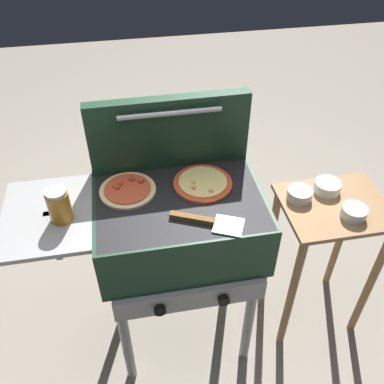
{
  "coord_description": "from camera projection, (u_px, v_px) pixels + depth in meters",
  "views": [
    {
      "loc": [
        -0.16,
        -1.16,
        1.94
      ],
      "look_at": [
        0.05,
        0.0,
        0.92
      ],
      "focal_mm": 39.37,
      "sensor_mm": 36.0,
      "label": 1
    }
  ],
  "objects": [
    {
      "name": "grill",
      "position": [
        176.0,
        226.0,
        1.66
      ],
      "size": [
        0.96,
        0.53,
        0.9
      ],
      "color": "#193823",
      "rests_on": "ground_plane"
    },
    {
      "name": "topping_bowl_far",
      "position": [
        300.0,
        194.0,
        1.77
      ],
      "size": [
        0.11,
        0.11,
        0.04
      ],
      "color": "silver",
      "rests_on": "prep_table"
    },
    {
      "name": "sauce_jar",
      "position": [
        59.0,
        205.0,
        1.44
      ],
      "size": [
        0.08,
        0.08,
        0.13
      ],
      "color": "#B77A1E",
      "rests_on": "grill"
    },
    {
      "name": "grill_lid_open",
      "position": [
        169.0,
        132.0,
        1.63
      ],
      "size": [
        0.63,
        0.08,
        0.3
      ],
      "color": "#193823",
      "rests_on": "grill"
    },
    {
      "name": "topping_bowl_near",
      "position": [
        354.0,
        212.0,
        1.69
      ],
      "size": [
        0.1,
        0.1,
        0.04
      ],
      "color": "silver",
      "rests_on": "prep_table"
    },
    {
      "name": "ground_plane",
      "position": [
        182.0,
        329.0,
        2.16
      ],
      "size": [
        8.0,
        8.0,
        0.0
      ],
      "primitive_type": "plane",
      "color": "gray"
    },
    {
      "name": "prep_table",
      "position": [
        325.0,
        240.0,
        1.89
      ],
      "size": [
        0.44,
        0.36,
        0.76
      ],
      "color": "olive",
      "rests_on": "ground_plane"
    },
    {
      "name": "pizza_cheese",
      "position": [
        203.0,
        183.0,
        1.62
      ],
      "size": [
        0.23,
        0.23,
        0.03
      ],
      "color": "#C64723",
      "rests_on": "grill"
    },
    {
      "name": "spatula",
      "position": [
        207.0,
        221.0,
        1.46
      ],
      "size": [
        0.26,
        0.16,
        0.02
      ],
      "color": "#B7BABF",
      "rests_on": "grill"
    },
    {
      "name": "pizza_pepperoni",
      "position": [
        128.0,
        190.0,
        1.59
      ],
      "size": [
        0.21,
        0.21,
        0.03
      ],
      "color": "beige",
      "rests_on": "grill"
    },
    {
      "name": "topping_bowl_middle",
      "position": [
        327.0,
        187.0,
        1.81
      ],
      "size": [
        0.11,
        0.11,
        0.04
      ],
      "color": "silver",
      "rests_on": "prep_table"
    }
  ]
}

